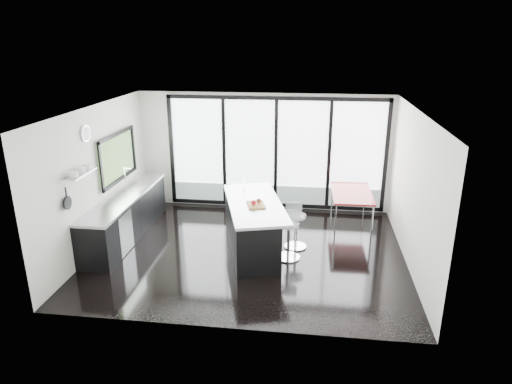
# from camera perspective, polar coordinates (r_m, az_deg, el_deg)

# --- Properties ---
(floor) EXTENTS (6.00, 5.00, 0.00)m
(floor) POSITION_cam_1_polar(r_m,az_deg,el_deg) (9.09, -0.87, -7.46)
(floor) COLOR black
(floor) RESTS_ON ground
(ceiling) EXTENTS (6.00, 5.00, 0.00)m
(ceiling) POSITION_cam_1_polar(r_m,az_deg,el_deg) (8.23, -0.97, 10.26)
(ceiling) COLOR white
(ceiling) RESTS_ON wall_back
(wall_back) EXTENTS (6.00, 0.09, 2.80)m
(wall_back) POSITION_cam_1_polar(r_m,az_deg,el_deg) (10.91, 2.35, 4.25)
(wall_back) COLOR silver
(wall_back) RESTS_ON ground
(wall_front) EXTENTS (6.00, 0.00, 2.80)m
(wall_front) POSITION_cam_1_polar(r_m,az_deg,el_deg) (6.26, -4.21, -6.11)
(wall_front) COLOR silver
(wall_front) RESTS_ON ground
(wall_left) EXTENTS (0.26, 5.00, 2.80)m
(wall_left) POSITION_cam_1_polar(r_m,az_deg,el_deg) (9.63, -18.51, 3.03)
(wall_left) COLOR silver
(wall_left) RESTS_ON ground
(wall_right) EXTENTS (0.00, 5.00, 2.80)m
(wall_right) POSITION_cam_1_polar(r_m,az_deg,el_deg) (8.67, 19.11, 0.12)
(wall_right) COLOR silver
(wall_right) RESTS_ON ground
(counter_cabinets) EXTENTS (0.69, 3.24, 1.36)m
(counter_cabinets) POSITION_cam_1_polar(r_m,az_deg,el_deg) (9.95, -15.98, -2.88)
(counter_cabinets) COLOR black
(counter_cabinets) RESTS_ON floor
(island) EXTENTS (1.62, 2.58, 1.27)m
(island) POSITION_cam_1_polar(r_m,az_deg,el_deg) (9.01, -0.66, -4.21)
(island) COLOR black
(island) RESTS_ON floor
(bar_stool_near) EXTENTS (0.47, 0.47, 0.72)m
(bar_stool_near) POSITION_cam_1_polar(r_m,az_deg,el_deg) (8.71, 4.07, -6.11)
(bar_stool_near) COLOR silver
(bar_stool_near) RESTS_ON floor
(bar_stool_far) EXTENTS (0.57, 0.57, 0.70)m
(bar_stool_far) POSITION_cam_1_polar(r_m,az_deg,el_deg) (9.16, 5.00, -4.89)
(bar_stool_far) COLOR silver
(bar_stool_far) RESTS_ON floor
(red_table) EXTENTS (0.88, 1.50, 0.80)m
(red_table) POSITION_cam_1_polar(r_m,az_deg,el_deg) (10.32, 11.76, -2.14)
(red_table) COLOR maroon
(red_table) RESTS_ON floor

